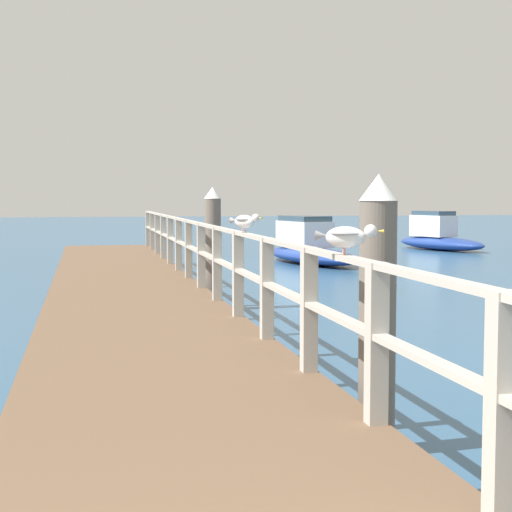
# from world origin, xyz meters

# --- Properties ---
(pier_deck) EXTENTS (2.40, 23.45, 0.53)m
(pier_deck) POSITION_xyz_m (0.00, 11.73, 0.27)
(pier_deck) COLOR brown
(pier_deck) RESTS_ON ground_plane
(pier_railing) EXTENTS (0.12, 21.97, 1.01)m
(pier_railing) POSITION_xyz_m (1.12, 11.73, 1.16)
(pier_railing) COLOR #B2ADA3
(pier_railing) RESTS_ON pier_deck
(dock_piling_near) EXTENTS (0.29, 0.29, 2.12)m
(dock_piling_near) POSITION_xyz_m (1.50, 4.93, 1.07)
(dock_piling_near) COLOR #6B6056
(dock_piling_near) RESTS_ON ground_plane
(dock_piling_far) EXTENTS (0.29, 0.29, 2.12)m
(dock_piling_far) POSITION_xyz_m (1.50, 12.98, 1.07)
(dock_piling_far) COLOR #6B6056
(dock_piling_far) RESTS_ON ground_plane
(seagull_foreground) EXTENTS (0.44, 0.28, 0.21)m
(seagull_foreground) POSITION_xyz_m (1.13, 4.55, 1.68)
(seagull_foreground) COLOR white
(seagull_foreground) RESTS_ON pier_railing
(seagull_background) EXTENTS (0.31, 0.41, 0.21)m
(seagull_background) POSITION_xyz_m (1.12, 8.19, 1.68)
(seagull_background) COLOR white
(seagull_background) RESTS_ON pier_railing
(boat_2) EXTENTS (2.47, 4.54, 1.43)m
(boat_2) POSITION_xyz_m (12.07, 27.11, 0.47)
(boat_2) COLOR navy
(boat_2) RESTS_ON ground_plane
(boat_4) EXTENTS (2.47, 5.08, 1.39)m
(boat_4) POSITION_xyz_m (5.79, 22.21, 0.46)
(boat_4) COLOR navy
(boat_4) RESTS_ON ground_plane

